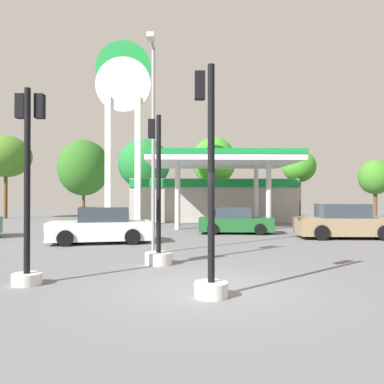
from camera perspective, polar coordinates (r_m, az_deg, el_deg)
ground_plane at (r=8.75m, az=1.83°, el=-14.01°), size 90.00×90.00×0.00m
gas_station at (r=31.82m, az=3.02°, el=-0.57°), size 12.95×14.49×4.74m
station_pole_sign at (r=28.35m, az=-10.13°, el=12.20°), size 3.91×0.56×13.04m
car_0 at (r=17.15m, az=-13.33°, el=-5.01°), size 4.58×2.56×1.55m
car_2 at (r=20.99m, az=6.41°, el=-4.37°), size 4.08×2.09×1.41m
car_3 at (r=19.94m, az=21.65°, el=-4.23°), size 4.70×2.31×1.65m
traffic_signal_0 at (r=9.67m, az=-23.06°, el=-1.49°), size 0.66×0.69×4.52m
traffic_signal_1 at (r=7.81m, az=2.62°, el=-4.67°), size 0.68×0.70×4.69m
traffic_signal_2 at (r=11.58m, az=-5.06°, el=-5.33°), size 0.81×0.81×4.45m
tree_0 at (r=38.58m, az=-25.79°, el=4.73°), size 4.48×4.48×7.44m
tree_1 at (r=34.70m, az=-15.70°, el=3.46°), size 4.42×4.42×6.87m
tree_2 at (r=34.38m, az=-7.08°, el=4.13°), size 4.56×4.56×7.03m
tree_3 at (r=35.15m, az=3.25°, el=4.55°), size 3.97×3.97×7.36m
tree_4 at (r=37.64m, az=15.55°, el=3.63°), size 3.11×3.11×6.30m
tree_5 at (r=38.57m, az=25.43°, el=1.98°), size 2.95×2.95×5.30m
corner_streetlamp at (r=13.74m, az=-5.80°, el=9.31°), size 0.24×1.48×7.36m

